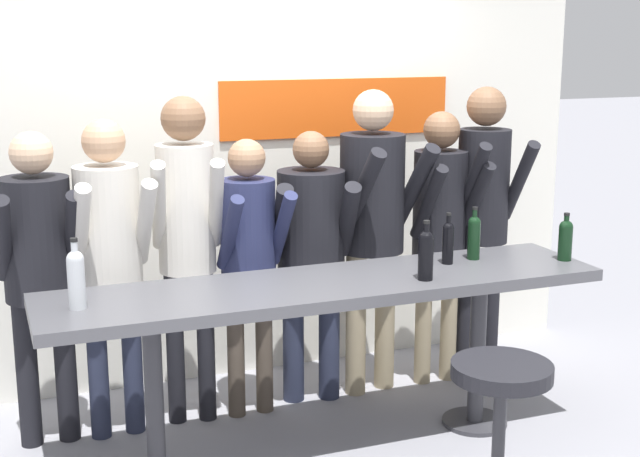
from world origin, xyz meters
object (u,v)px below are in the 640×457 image
object	(u,v)px
person_rightmost	(484,197)
wine_bottle_0	(426,252)
tasting_table	(327,303)
person_right	(373,209)
person_far_left	(39,255)
person_far_right	(440,216)
person_center_right	(311,239)
wine_bottle_2	(76,276)
person_center	(249,246)
wine_bottle_4	(474,235)
bar_stool	(500,412)
wine_bottle_1	(448,241)
person_center_left	(187,221)
wine_bottle_3	(565,238)
person_left	(109,243)

from	to	relation	value
person_rightmost	wine_bottle_0	bearing A→B (deg)	-129.22
tasting_table	person_rightmost	size ratio (longest dim) A/B	1.57
person_right	person_far_left	bearing A→B (deg)	172.11
person_far_right	person_rightmost	bearing A→B (deg)	-1.75
person_center_right	tasting_table	bearing A→B (deg)	-92.13
person_far_left	wine_bottle_2	distance (m)	0.65
person_center_right	person_far_right	bearing A→B (deg)	10.93
person_far_left	person_center_right	xyz separation A→B (m)	(1.50, 0.03, -0.05)
person_center	person_rightmost	world-z (taller)	person_rightmost
person_far_right	wine_bottle_4	size ratio (longest dim) A/B	5.77
tasting_table	wine_bottle_2	xyz separation A→B (m)	(-1.22, -0.02, 0.27)
bar_stool	wine_bottle_0	xyz separation A→B (m)	(-0.05, 0.66, 0.59)
person_center	wine_bottle_1	size ratio (longest dim) A/B	5.65
wine_bottle_2	person_rightmost	bearing A→B (deg)	14.36
wine_bottle_1	wine_bottle_0	bearing A→B (deg)	-137.35
bar_stool	person_far_right	distance (m)	1.64
person_far_left	wine_bottle_2	bearing A→B (deg)	-79.13
person_center_left	person_center_right	distance (m)	0.75
person_far_left	person_center_left	bearing A→B (deg)	-0.35
wine_bottle_4	wine_bottle_3	bearing A→B (deg)	-23.92
wine_bottle_1	bar_stool	bearing A→B (deg)	-103.48
person_center_right	wine_bottle_2	world-z (taller)	person_center_right
person_rightmost	bar_stool	bearing A→B (deg)	-111.18
person_rightmost	wine_bottle_1	distance (m)	0.78
person_far_left	wine_bottle_1	bearing A→B (deg)	-14.36
person_center_left	person_rightmost	world-z (taller)	person_rightmost
wine_bottle_0	tasting_table	bearing A→B (deg)	161.55
person_center_left	wine_bottle_2	size ratio (longest dim) A/B	5.54
wine_bottle_4	wine_bottle_2	bearing A→B (deg)	-176.39
person_left	person_rightmost	bearing A→B (deg)	-0.88
person_far_left	person_left	xyz separation A→B (m)	(0.35, -0.03, 0.04)
wine_bottle_0	wine_bottle_2	xyz separation A→B (m)	(-1.69, 0.14, 0.01)
wine_bottle_2	wine_bottle_4	size ratio (longest dim) A/B	1.12
person_center_left	person_right	world-z (taller)	person_right
tasting_table	person_rightmost	bearing A→B (deg)	26.02
tasting_table	person_center_right	distance (m)	0.69
wine_bottle_0	wine_bottle_3	distance (m)	0.90
person_left	bar_stool	bearing A→B (deg)	-44.81
person_far_left	wine_bottle_0	xyz separation A→B (m)	(1.81, -0.78, 0.03)
person_left	wine_bottle_2	world-z (taller)	person_left
person_left	person_center_left	distance (m)	0.43
person_left	wine_bottle_1	world-z (taller)	person_left
bar_stool	person_far_right	size ratio (longest dim) A/B	0.42
person_left	person_right	bearing A→B (deg)	0.52
person_far_left	wine_bottle_1	world-z (taller)	person_far_left
wine_bottle_2	person_center	bearing A→B (deg)	31.39
person_center_right	person_right	world-z (taller)	person_right
person_left	wine_bottle_2	bearing A→B (deg)	-113.01
wine_bottle_4	person_far_right	bearing A→B (deg)	81.92
wine_bottle_2	person_center_left	bearing A→B (deg)	44.02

